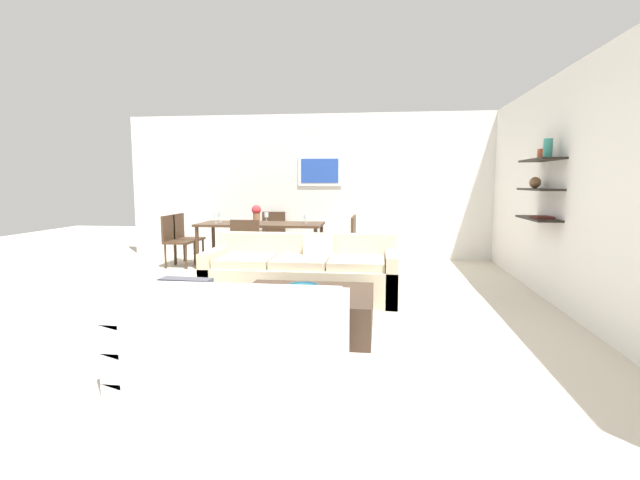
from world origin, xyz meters
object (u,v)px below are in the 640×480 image
(dining_chair_foot, at_px, (247,244))
(dining_chair_left_near, at_px, (175,237))
(dining_table, at_px, (261,227))
(wine_glass_left_near, at_px, (216,216))
(decorative_bowl, at_px, (303,288))
(dining_chair_head, at_px, (273,232))
(sofa_beige, at_px, (302,275))
(centerpiece_vase, at_px, (256,213))
(coffee_table, at_px, (307,312))
(wine_glass_right_far, at_px, (306,217))
(dining_chair_right_far, at_px, (347,237))
(dining_chair_right_near, at_px, (346,240))
(dining_chair_left_far, at_px, (184,235))
(wine_glass_left_far, at_px, (220,215))
(loveseat_white, at_px, (235,341))
(wine_glass_head, at_px, (266,215))

(dining_chair_foot, bearing_deg, dining_chair_left_near, 155.91)
(dining_table, height_order, wine_glass_left_near, wine_glass_left_near)
(decorative_bowl, height_order, wine_glass_left_near, wine_glass_left_near)
(dining_chair_head, bearing_deg, sofa_beige, -70.17)
(wine_glass_left_near, bearing_deg, dining_chair_left_near, -172.75)
(centerpiece_vase, bearing_deg, dining_chair_foot, -85.21)
(coffee_table, xyz_separation_m, centerpiece_vase, (-1.37, 3.31, 0.73))
(sofa_beige, distance_m, wine_glass_right_far, 2.26)
(dining_table, relative_size, dining_chair_right_far, 2.38)
(dining_chair_right_near, bearing_deg, dining_chair_head, 144.24)
(coffee_table, height_order, dining_chair_left_far, dining_chair_left_far)
(dining_chair_left_far, bearing_deg, wine_glass_left_far, -7.25)
(wine_glass_left_far, bearing_deg, dining_chair_head, 44.52)
(coffee_table, distance_m, wine_glass_left_near, 3.88)
(loveseat_white, relative_size, dining_chair_foot, 1.81)
(wine_glass_left_near, bearing_deg, dining_chair_right_far, 7.94)
(dining_chair_head, bearing_deg, loveseat_white, -79.83)
(centerpiece_vase, bearing_deg, wine_glass_left_far, 168.65)
(coffee_table, bearing_deg, dining_chair_left_far, 127.98)
(dining_chair_left_far, distance_m, wine_glass_left_near, 0.85)
(dining_chair_left_near, bearing_deg, sofa_beige, -36.65)
(dining_chair_right_near, height_order, centerpiece_vase, centerpiece_vase)
(wine_glass_head, relative_size, wine_glass_left_near, 0.97)
(centerpiece_vase, bearing_deg, wine_glass_head, 80.47)
(dining_table, height_order, dining_chair_right_far, dining_chair_right_far)
(dining_table, xyz_separation_m, dining_chair_right_near, (1.45, -0.20, -0.18))
(centerpiece_vase, bearing_deg, sofa_beige, -61.20)
(wine_glass_right_far, bearing_deg, wine_glass_head, 160.12)
(decorative_bowl, relative_size, wine_glass_right_far, 2.21)
(dining_table, height_order, centerpiece_vase, centerpiece_vase)
(dining_chair_left_far, height_order, wine_glass_head, wine_glass_head)
(dining_chair_right_far, bearing_deg, wine_glass_left_near, -172.06)
(coffee_table, height_order, dining_chair_head, dining_chair_head)
(dining_table, bearing_deg, centerpiece_vase, -157.81)
(dining_chair_head, relative_size, dining_chair_left_far, 1.00)
(dining_chair_right_near, height_order, wine_glass_left_near, wine_glass_left_near)
(dining_chair_head, distance_m, dining_chair_left_far, 1.59)
(wine_glass_head, bearing_deg, dining_chair_right_near, -21.73)
(dining_chair_left_far, bearing_deg, coffee_table, -52.02)
(sofa_beige, relative_size, decorative_bowl, 7.75)
(dining_table, height_order, wine_glass_head, wine_glass_head)
(dining_chair_right_near, relative_size, wine_glass_head, 5.54)
(decorative_bowl, bearing_deg, wine_glass_head, 108.89)
(dining_table, xyz_separation_m, dining_chair_left_near, (-1.45, -0.20, -0.18))
(dining_table, bearing_deg, dining_chair_right_far, 7.77)
(wine_glass_left_far, bearing_deg, loveseat_white, -69.69)
(decorative_bowl, xyz_separation_m, wine_glass_head, (-1.27, 3.72, 0.44))
(dining_chair_foot, bearing_deg, dining_chair_head, 90.00)
(dining_chair_foot, relative_size, centerpiece_vase, 2.87)
(dining_table, distance_m, dining_chair_right_near, 1.48)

